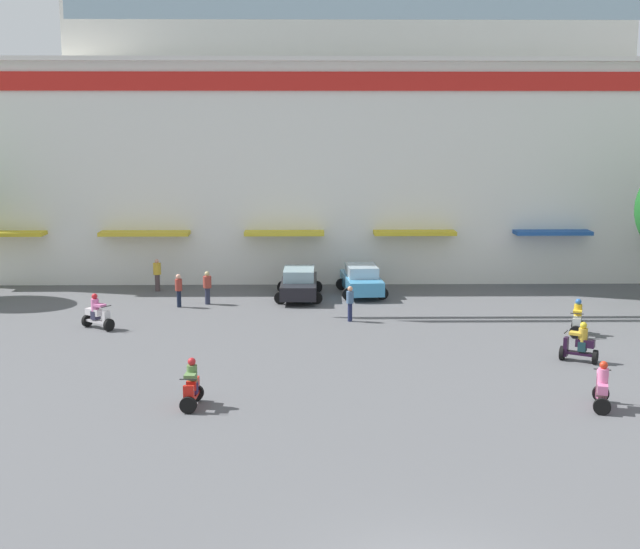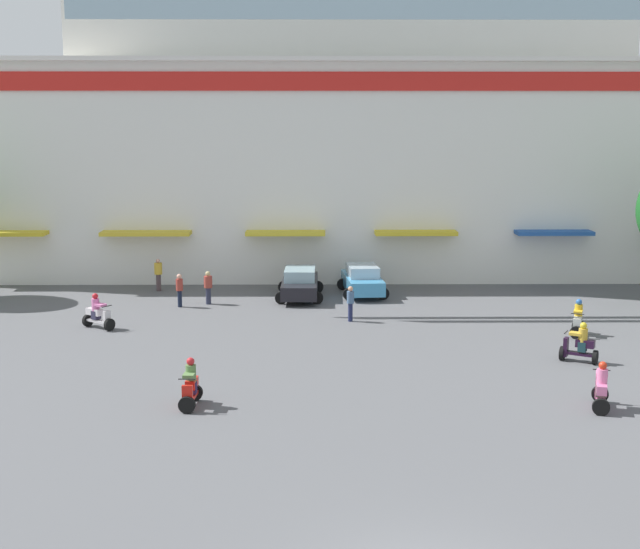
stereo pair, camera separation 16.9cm
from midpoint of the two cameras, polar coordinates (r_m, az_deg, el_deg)
name	(u,v)px [view 2 (the right image)]	position (r m, az deg, el deg)	size (l,w,h in m)	color
ground_plane	(375,380)	(29.02, 3.86, -7.11)	(128.00, 128.00, 0.00)	#555659
colonial_building	(348,99)	(50.64, 1.98, 11.70)	(43.15, 16.42, 22.17)	white
parked_car_0	(300,283)	(41.84, -1.24, -0.60)	(2.37, 4.44, 1.49)	black
parked_car_1	(362,280)	(42.73, 2.98, -0.37)	(2.51, 4.24, 1.50)	#3F8FC1
scooter_rider_0	(578,321)	(36.28, 17.05, -2.98)	(0.96, 1.44, 1.50)	black
scooter_rider_2	(191,387)	(26.52, -8.50, -7.47)	(0.60, 1.35, 1.53)	black
scooter_rider_3	(580,345)	(32.31, 17.19, -4.57)	(1.40, 1.10, 1.50)	black
scooter_rider_5	(98,314)	(37.00, -14.58, -2.59)	(1.52, 1.28, 1.51)	black
scooter_rider_6	(601,389)	(27.43, 18.53, -7.29)	(0.93, 1.54, 1.53)	black
pedestrian_0	(350,301)	(37.03, 2.19, -1.81)	(0.34, 0.34, 1.56)	#1C2145
pedestrian_1	(179,288)	(40.37, -9.30, -0.90)	(0.43, 0.43, 1.58)	black
pedestrian_2	(158,273)	(44.34, -10.70, 0.11)	(0.56, 0.56, 1.68)	#4E3C3D
pedestrian_3	(208,286)	(40.81, -7.40, -0.75)	(0.47, 0.47, 1.60)	#282B40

